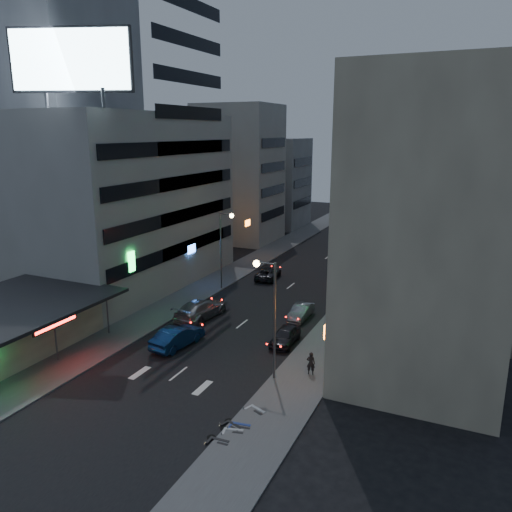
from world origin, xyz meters
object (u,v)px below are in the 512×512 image
Objects in this scene: parked_car_right_mid at (301,312)px; scooter_blue at (252,416)px; parked_car_left at (268,273)px; parked_car_right_far at (344,270)px; person at (311,363)px; road_car_silver at (201,309)px; scooter_black_b at (243,419)px; road_car_blue at (178,337)px; parked_car_right_near at (285,336)px; scooter_black_a at (230,432)px; scooter_silver_b at (266,404)px; scooter_silver_a at (244,421)px.

parked_car_right_mid reaches higher than scooter_blue.
parked_car_left is (-7.45, 10.14, 0.01)m from parked_car_right_mid.
scooter_blue is at bearing -79.86° from parked_car_right_mid.
parked_car_right_far is at bearing -2.16° from scooter_blue.
parked_car_right_far is at bearing -90.62° from person.
road_car_silver is 17.67m from scooter_black_b.
road_car_blue is 12.34m from scooter_black_b.
parked_car_right_near is at bearing -145.12° from road_car_blue.
scooter_black_b is at bearing 103.07° from parked_car_left.
scooter_blue reaches higher than scooter_black_b.
parked_car_right_near reaches higher than scooter_black_a.
parked_car_right_near is 10.15m from scooter_silver_b.
parked_car_left is 27.74m from scooter_silver_b.
scooter_silver_b is at bearing 156.58° from road_car_blue.
road_car_silver is 13.85m from person.
parked_car_left reaches higher than scooter_black_a.
road_car_silver reaches higher than parked_car_right_near.
parked_car_right_near is at bearing -60.51° from person.
scooter_black_a is (1.96, -13.19, -0.04)m from parked_car_right_near.
scooter_silver_a is 0.17m from scooter_black_b.
person is 7.26m from scooter_blue.
parked_car_left is 2.68× the size of scooter_blue.
scooter_blue is at bearing -14.52° from scooter_black_a.
scooter_black_a is at bearing 130.67° from road_car_silver.
parked_car_right_far is at bearing -157.21° from parked_car_left.
scooter_blue is (10.51, -27.12, 0.00)m from parked_car_left.
scooter_blue is at bearing 103.98° from parked_car_left.
scooter_silver_b is at bearing -16.24° from scooter_blue.
scooter_silver_b is (0.56, 2.00, 0.02)m from scooter_black_b.
parked_car_right_far is 19.85m from road_car_silver.
parked_car_right_near is 12.12m from scooter_silver_a.
scooter_silver_a is at bearing 103.22° from parked_car_left.
scooter_black_a is (-1.51, -9.01, -0.27)m from person.
parked_car_right_near is at bearing 172.15° from road_car_silver.
scooter_silver_a is (9.57, -8.04, -0.17)m from road_car_blue.
road_car_blue reaches higher than scooter_blue.
person reaches higher than scooter_blue.
road_car_blue is (-6.80, -24.00, 0.03)m from parked_car_right_far.
person is 0.93× the size of scooter_black_b.
parked_car_right_far reaches higher than parked_car_right_mid.
scooter_black_a is (2.57, -33.30, -0.13)m from parked_car_right_far.
parked_car_right_near is 1.03× the size of parked_car_right_mid.
scooter_blue is at bearing 149.80° from road_car_blue.
parked_car_right_near is 2.34× the size of scooter_black_a.
scooter_silver_a is at bearing -113.44° from scooter_black_b.
scooter_silver_a is (11.04, -14.00, -0.22)m from road_car_silver.
scooter_blue reaches higher than scooter_silver_a.
scooter_black_b reaches higher than scooter_black_a.
scooter_black_b is (2.64, -31.93, -0.12)m from parked_car_right_far.
parked_car_left is at bearing 13.64° from scooter_blue.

